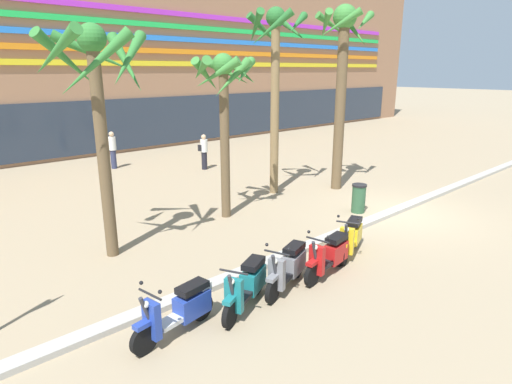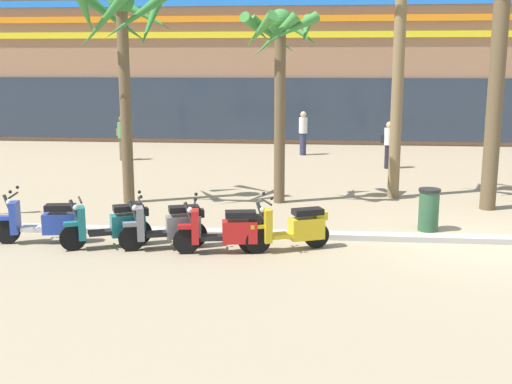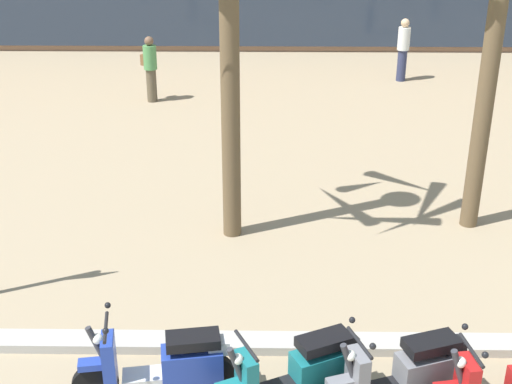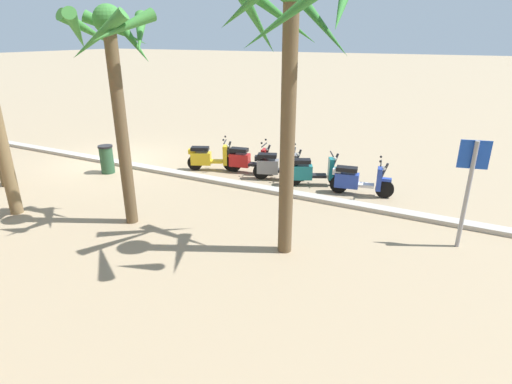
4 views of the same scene
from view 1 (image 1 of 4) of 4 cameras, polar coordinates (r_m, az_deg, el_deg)
The scene contains 15 objects.
ground_plane at distance 14.81m, azimuth 18.73°, elevation -2.80°, with size 200.00×200.00×0.00m, color #9E896B.
curb_strip at distance 14.89m, azimuth 17.99°, elevation -2.38°, with size 60.00×0.36×0.12m, color #ADA89E.
mall_facade_backdrop at distance 32.20m, azimuth -19.78°, elevation 18.85°, with size 53.83×13.23×13.37m.
scooter_blue_lead_nearest at distance 7.99m, azimuth -10.04°, elevation -15.13°, with size 1.82×0.63×1.17m.
scooter_teal_second_in_line at distance 8.66m, azimuth -1.13°, elevation -12.20°, with size 1.70×0.95×1.04m.
scooter_grey_tail_end at distance 9.38m, azimuth 4.35°, elevation -9.89°, with size 1.71×0.81×1.17m.
scooter_red_mid_front at distance 10.07m, azimuth 9.80°, elevation -8.25°, with size 1.78×0.63×1.17m.
scooter_yellow_last_in_row at distance 11.25m, azimuth 12.58°, elevation -5.80°, with size 1.66×0.89×1.17m.
palm_tree_by_mall_entrance at distance 10.73m, azimuth -20.40°, elevation 13.47°, with size 2.49×2.64×5.55m.
palm_tree_mid_walkway at distance 15.89m, azimuth 2.61°, elevation 17.35°, with size 2.28×2.29×6.64m.
palm_tree_near_sign at distance 13.10m, azimuth -4.23°, elevation 13.18°, with size 2.09×2.11×5.01m.
palm_tree_far_corner at distance 16.77m, azimuth 11.41°, elevation 16.85°, with size 2.13×2.18×6.80m.
pedestrian_by_palm_tree at distance 21.45m, azimuth -18.51°, elevation 5.43°, with size 0.34×0.34×1.76m.
pedestrian_window_shopping at distance 20.33m, azimuth -6.94°, elevation 5.43°, with size 0.46×0.34×1.65m.
litter_bin at distance 14.48m, azimuth 13.48°, elevation -0.78°, with size 0.48×0.48×0.95m.
Camera 1 is at (-12.45, -6.60, 4.54)m, focal length 30.09 mm.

